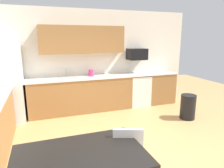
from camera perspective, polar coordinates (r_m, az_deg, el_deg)
The scene contains 15 objects.
ground_plane at distance 3.77m, azimuth 5.37°, elevation -18.29°, with size 12.00×12.00×0.00m, color tan.
wall_back at distance 5.77m, azimuth -5.54°, elevation 6.83°, with size 5.80×0.10×2.70m, color silver.
cabinet_run_back at distance 5.52m, azimuth -8.43°, elevation -3.05°, with size 2.71×0.60×0.90m, color olive.
cabinet_run_back_right at distance 6.39m, azimuth 12.93°, elevation -1.05°, with size 0.84×0.60×0.90m, color olive.
countertop_back at distance 5.50m, azimuth -4.55°, elevation 2.02°, with size 4.80×0.64×0.04m, color silver.
upper_cabinets_back at distance 5.46m, azimuth -8.21°, elevation 12.21°, with size 2.20×0.34×0.70m, color olive.
refrigerator at distance 5.30m, azimuth -27.71°, elevation 0.22°, with size 0.76×0.70×1.85m, color white.
oven_range at distance 6.04m, azimuth 7.15°, elevation -1.58°, with size 0.60×0.60×0.91m.
microwave at distance 5.96m, azimuth 6.99°, elevation 8.30°, with size 0.54×0.36×0.32m, color black.
sink_basin at distance 5.36m, azimuth -12.31°, elevation 1.06°, with size 0.48×0.40×0.14m, color #A5A8AD.
sink_faucet at distance 5.51m, azimuth -12.63°, elevation 3.04°, with size 0.02×0.02×0.24m, color #B2B5BA.
dining_table at distance 2.34m, azimuth -8.83°, elevation -20.13°, with size 1.40×0.90×0.74m.
chair_near_table at distance 2.64m, azimuth 4.60°, elevation -20.28°, with size 0.51×0.51×0.85m.
trash_bin at distance 5.33m, azimuth 20.48°, elevation -6.00°, with size 0.36×0.36×0.60m, color black.
kettle at distance 5.50m, azimuth -5.88°, elevation 3.05°, with size 0.14×0.14×0.20m, color #CC3372.
Camera 1 is at (-1.39, -2.92, 1.95)m, focal length 32.65 mm.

